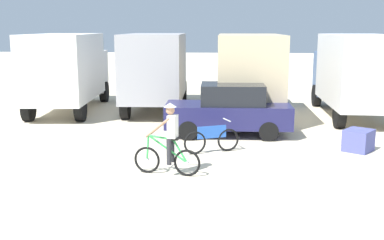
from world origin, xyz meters
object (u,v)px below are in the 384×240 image
object	(u,v)px
box_truck_grey_hauler	(156,68)
supply_crate	(358,140)
box_truck_white_box	(68,68)
box_truck_avon_van	(355,71)
bicycle_spare	(212,139)
box_truck_tan_camper	(249,71)
cyclist_orange_shirt	(169,142)
sedan_parked	(229,110)

from	to	relation	value
box_truck_grey_hauler	supply_crate	size ratio (longest dim) A/B	8.55
box_truck_white_box	box_truck_avon_van	bearing A→B (deg)	-1.93
box_truck_grey_hauler	bicycle_spare	bearing A→B (deg)	-69.17
bicycle_spare	box_truck_grey_hauler	bearing A→B (deg)	110.83
box_truck_tan_camper	bicycle_spare	size ratio (longest dim) A/B	4.23
cyclist_orange_shirt	bicycle_spare	world-z (taller)	cyclist_orange_shirt
box_truck_white_box	box_truck_avon_van	xyz separation A→B (m)	(12.03, -0.41, 0.00)
box_truck_avon_van	box_truck_white_box	bearing A→B (deg)	178.07
bicycle_spare	supply_crate	size ratio (longest dim) A/B	2.00
box_truck_white_box	box_truck_grey_hauler	bearing A→B (deg)	10.22
box_truck_white_box	box_truck_tan_camper	distance (m)	7.77
box_truck_grey_hauler	box_truck_tan_camper	world-z (taller)	same
box_truck_grey_hauler	supply_crate	bearing A→B (deg)	-43.24
box_truck_grey_hauler	box_truck_tan_camper	distance (m)	4.19
box_truck_white_box	box_truck_avon_van	distance (m)	12.03
box_truck_white_box	bicycle_spare	bearing A→B (deg)	-45.14
box_truck_tan_camper	supply_crate	world-z (taller)	box_truck_tan_camper
sedan_parked	supply_crate	world-z (taller)	sedan_parked
cyclist_orange_shirt	box_truck_tan_camper	bearing A→B (deg)	74.75
sedan_parked	box_truck_white_box	bearing A→B (deg)	149.15
box_truck_tan_camper	cyclist_orange_shirt	size ratio (longest dim) A/B	3.72
box_truck_avon_van	cyclist_orange_shirt	size ratio (longest dim) A/B	3.72
box_truck_white_box	supply_crate	bearing A→B (deg)	-28.89
supply_crate	box_truck_white_box	bearing A→B (deg)	151.11
box_truck_avon_van	supply_crate	bearing A→B (deg)	-102.02
box_truck_white_box	box_truck_tan_camper	bearing A→B (deg)	-4.77
box_truck_white_box	box_truck_grey_hauler	size ratio (longest dim) A/B	1.01
box_truck_white_box	supply_crate	size ratio (longest dim) A/B	8.62
cyclist_orange_shirt	supply_crate	xyz separation A→B (m)	(5.31, 2.78, -0.52)
sedan_parked	bicycle_spare	xyz separation A→B (m)	(-0.48, -2.36, -0.48)
cyclist_orange_shirt	bicycle_spare	xyz separation A→B (m)	(0.98, 2.22, -0.45)
box_truck_tan_camper	sedan_parked	distance (m)	3.74
bicycle_spare	box_truck_white_box	bearing A→B (deg)	134.86
box_truck_tan_camper	supply_crate	size ratio (longest dim) A/B	8.46
box_truck_white_box	supply_crate	xyz separation A→B (m)	(10.84, -5.98, -1.55)
box_truck_avon_van	bicycle_spare	size ratio (longest dim) A/B	4.22
box_truck_white_box	cyclist_orange_shirt	size ratio (longest dim) A/B	3.79
cyclist_orange_shirt	box_truck_white_box	bearing A→B (deg)	122.26
box_truck_grey_hauler	box_truck_avon_van	bearing A→B (deg)	-7.47
box_truck_avon_van	supply_crate	xyz separation A→B (m)	(-1.19, -5.57, -1.55)
box_truck_white_box	sedan_parked	xyz separation A→B (m)	(6.99, -4.17, -0.99)
box_truck_grey_hauler	cyclist_orange_shirt	distance (m)	9.66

